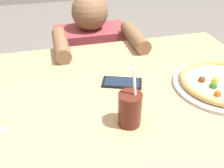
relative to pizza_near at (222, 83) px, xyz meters
The scene contains 5 objects.
dining_table 0.47m from the pizza_near, behind, with size 1.38×0.94×0.75m.
pizza_near is the anchor object (origin of this frame).
drink_cup_colored 0.41m from the pizza_near, 165.07° to the right, with size 0.07×0.07×0.19m.
cell_phone 0.37m from the pizza_near, 162.37° to the left, with size 0.17×0.12×0.01m.
diner_seated 0.85m from the pizza_near, 118.84° to the left, with size 0.44×0.53×0.95m.
Camera 1 is at (-0.15, -0.69, 1.29)m, focal length 40.86 mm.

